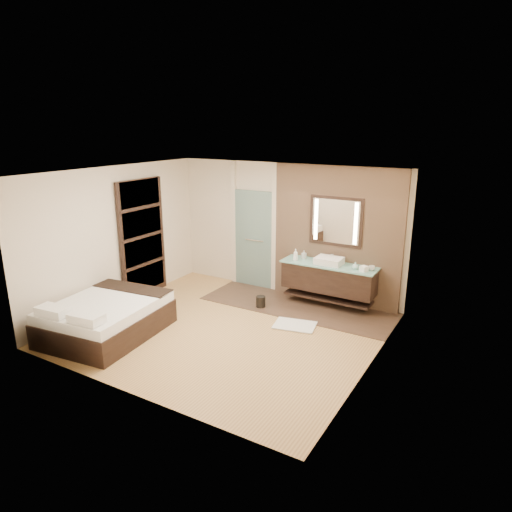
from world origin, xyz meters
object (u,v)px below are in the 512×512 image
Objects in this scene: bed at (106,318)px; waste_bin at (261,302)px; vanity at (329,278)px; mirror_unit at (336,221)px.

bed reaches higher than waste_bin.
vanity is 1.75× the size of mirror_unit.
vanity is 8.17× the size of waste_bin.
bed is at bearing -129.68° from mirror_unit.
bed is (-2.75, -3.08, -0.28)m from vanity.
vanity reaches higher than waste_bin.
waste_bin is (-1.09, -0.73, -0.47)m from vanity.
vanity is 0.90× the size of bed.
mirror_unit is (0.00, 0.24, 1.07)m from vanity.
vanity is at bearing -90.00° from mirror_unit.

